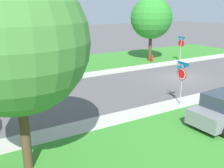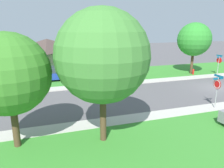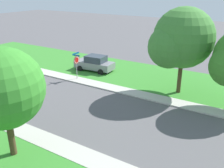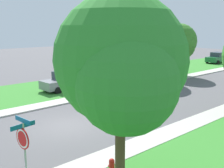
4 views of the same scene
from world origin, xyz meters
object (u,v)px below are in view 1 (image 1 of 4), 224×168
tree_across_right (151,19)px  fire_hydrant (152,59)px  stop_sign_near_corner (181,45)px  stop_sign_far_corner (182,76)px  tree_sidewalk_mid (46,31)px  tree_across_left (20,45)px

tree_across_right → fire_hydrant: size_ratio=8.33×
stop_sign_near_corner → tree_across_right: tree_across_right is taller
stop_sign_far_corner → tree_sidewalk_mid: bearing=21.7°
stop_sign_far_corner → fire_hydrant: stop_sign_far_corner is taller
stop_sign_far_corner → fire_hydrant: (10.91, -6.50, -1.45)m
stop_sign_far_corner → fire_hydrant: bearing=-30.8°
tree_across_right → fire_hydrant: 4.23m
stop_sign_near_corner → stop_sign_far_corner: (-9.64, 9.38, 0.00)m
stop_sign_near_corner → tree_across_right: size_ratio=0.40×
stop_sign_near_corner → fire_hydrant: bearing=66.1°
stop_sign_far_corner → tree_across_left: size_ratio=0.38×
stop_sign_far_corner → fire_hydrant: 12.79m
tree_across_right → tree_across_left: (-13.55, 16.42, 0.16)m
stop_sign_near_corner → tree_sidewalk_mid: 14.34m
fire_hydrant → tree_across_right: bearing=-20.9°
stop_sign_near_corner → tree_across_left: size_ratio=0.38×
tree_across_left → tree_sidewalk_mid: bearing=-20.0°
stop_sign_far_corner → tree_across_left: bearing=100.2°
stop_sign_near_corner → tree_across_left: 22.27m
tree_across_left → fire_hydrant: (12.63, -16.07, -4.28)m
stop_sign_far_corner → tree_across_left: tree_across_left is taller
tree_sidewalk_mid → tree_across_left: tree_across_left is taller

